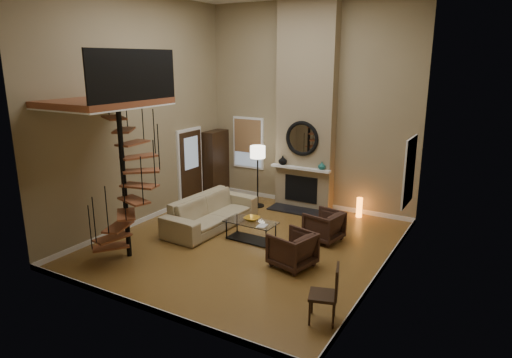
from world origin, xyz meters
The scene contains 32 objects.
ground centered at (0.00, 0.00, -0.01)m, with size 6.00×6.50×0.01m, color olive.
back_wall centered at (0.00, 3.25, 2.75)m, with size 6.00×0.02×5.50m, color #92815E.
front_wall centered at (0.00, -3.25, 2.75)m, with size 6.00×0.02×5.50m, color #92815E.
left_wall centered at (-3.00, 0.00, 2.75)m, with size 0.02×6.50×5.50m, color #92815E.
right_wall centered at (3.00, 0.00, 2.75)m, with size 0.02×6.50×5.50m, color #92815E.
baseboard_back centered at (0.00, 3.24, 0.06)m, with size 6.00×0.02×0.12m, color white.
baseboard_front centered at (0.00, -3.24, 0.06)m, with size 6.00×0.02×0.12m, color white.
baseboard_left centered at (-2.99, 0.00, 0.06)m, with size 0.02×6.50×0.12m, color white.
baseboard_right centered at (2.99, 0.00, 0.06)m, with size 0.02×6.50×0.12m, color white.
chimney_breast centered at (0.00, 3.06, 2.75)m, with size 1.60×0.38×5.50m, color #8C7A5B.
hearth centered at (0.00, 2.57, 0.02)m, with size 1.50×0.60×0.04m, color black.
firebox centered at (0.00, 2.86, 0.55)m, with size 0.95×0.02×0.72m, color black.
mantel centered at (0.00, 2.78, 1.15)m, with size 1.70×0.18×0.06m, color white.
mirror_frame centered at (0.00, 2.84, 1.95)m, with size 0.94×0.94×0.10m, color black.
mirror_disc centered at (0.00, 2.85, 1.95)m, with size 0.80×0.80×0.01m, color white.
vase_left centered at (-0.55, 2.82, 1.30)m, with size 0.24×0.24×0.25m, color black.
vase_right centered at (0.60, 2.82, 1.28)m, with size 0.20×0.20×0.21m, color #195952.
window_back centered at (-1.90, 3.22, 1.62)m, with size 1.02×0.06×1.52m.
window_right centered at (2.97, 2.00, 1.63)m, with size 0.06×1.02×1.52m.
entry_door centered at (-2.95, 1.80, 1.05)m, with size 0.10×1.05×2.16m.
loft centered at (-2.04, -1.80, 3.24)m, with size 1.70×2.20×1.09m.
spiral_stair centered at (-1.78, -1.79, 1.78)m, with size 1.47×1.47×4.06m.
hutch centered at (-2.81, 2.83, 0.95)m, with size 0.42×0.89×1.98m, color black.
sofa centered at (-1.29, 0.45, 0.40)m, with size 2.61×1.02×0.76m, color tan.
armchair_near centered at (1.49, 1.00, 0.35)m, with size 0.73×0.75×0.69m, color #3A231B.
armchair_far centered at (1.44, -0.55, 0.35)m, with size 0.77×0.79×0.72m, color #3A231B.
coffee_table centered at (-0.02, 0.20, 0.28)m, with size 1.19×0.61×0.45m.
bowl centered at (-0.02, 0.25, 0.50)m, with size 0.35×0.35×0.09m, color gold.
book centered at (0.33, 0.05, 0.46)m, with size 0.19×0.26×0.03m, color gray.
floor_lamp centered at (-1.11, 2.41, 1.41)m, with size 0.41×0.41×1.72m.
accent_lamp centered at (1.63, 2.96, 0.25)m, with size 0.15×0.15×0.54m, color orange.
side_chair centered at (2.71, -2.04, 0.53)m, with size 0.54×0.53×0.95m.
Camera 1 is at (4.89, -8.07, 4.00)m, focal length 31.78 mm.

